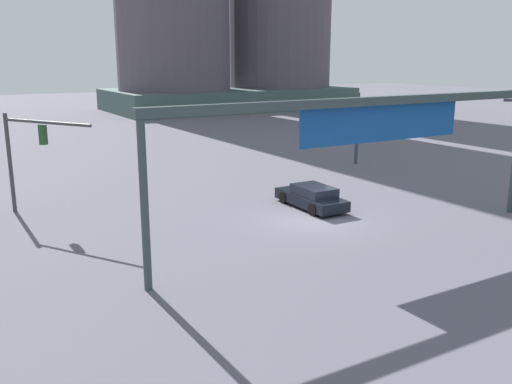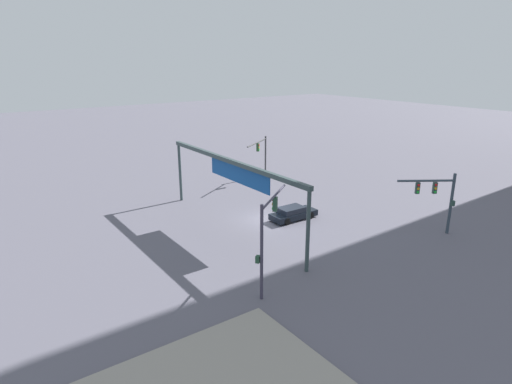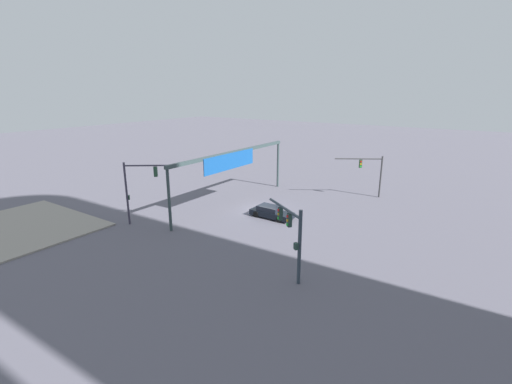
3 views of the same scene
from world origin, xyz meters
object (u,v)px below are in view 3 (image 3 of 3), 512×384
traffic_signal_opposite_side (292,230)px  traffic_signal_cross_street (138,183)px  traffic_signal_near_corner (370,169)px  sedan_car_approaching (271,212)px

traffic_signal_opposite_side → traffic_signal_cross_street: bearing=30.8°
traffic_signal_opposite_side → traffic_signal_near_corner: bearing=-52.1°
traffic_signal_near_corner → sedan_car_approaching: traffic_signal_near_corner is taller
sedan_car_approaching → traffic_signal_cross_street: bearing=-136.9°
traffic_signal_opposite_side → traffic_signal_cross_street: traffic_signal_cross_street is taller
traffic_signal_cross_street → sedan_car_approaching: (-8.67, 9.56, -3.52)m
traffic_signal_opposite_side → sedan_car_approaching: size_ratio=1.16×
sedan_car_approaching → traffic_signal_opposite_side: bearing=-50.8°
traffic_signal_near_corner → traffic_signal_cross_street: bearing=22.3°
traffic_signal_near_corner → traffic_signal_opposite_side: size_ratio=0.97×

